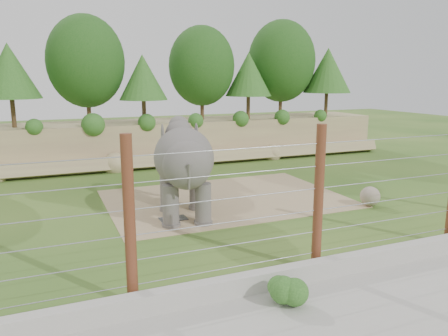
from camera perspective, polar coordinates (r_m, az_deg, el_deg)
name	(u,v)px	position (r m, az deg, el deg)	size (l,w,h in m)	color
ground	(245,221)	(16.19, 2.76, -6.89)	(90.00, 90.00, 0.00)	#2D551C
back_embankment	(166,97)	(27.50, -7.59, 9.13)	(30.00, 5.52, 8.77)	#977C5F
dirt_patch	(226,199)	(19.00, 0.23, -4.01)	(10.00, 7.00, 0.02)	tan
drain_grate	(173,219)	(16.39, -6.66, -6.59)	(1.00, 0.60, 0.03)	#262628
elephant	(184,171)	(16.17, -5.24, -0.43)	(1.88, 4.38, 3.55)	#59534F
stone_ball	(370,196)	(18.79, 18.54, -3.52)	(0.80, 0.80, 0.80)	gray
retaining_wall	(327,268)	(12.09, 13.26, -12.59)	(26.00, 0.35, 0.50)	#AEAAA1
walkway	(380,313)	(10.83, 19.67, -17.46)	(26.00, 4.00, 0.01)	#AEAAA1
barrier_fence	(318,199)	(11.88, 12.24, -4.00)	(20.26, 0.26, 4.00)	maroon
walkway_shrub	(283,290)	(10.54, 7.70, -15.53)	(0.69, 0.69, 0.69)	#26541C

